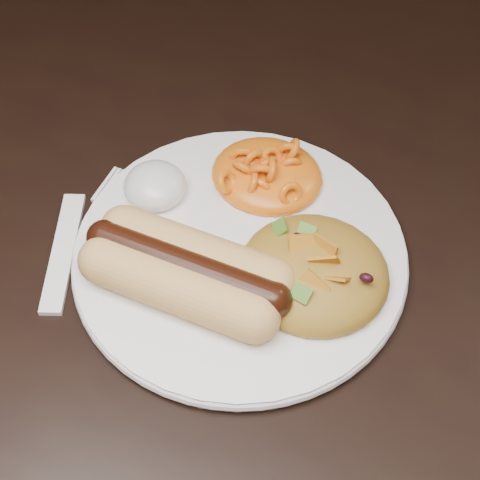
% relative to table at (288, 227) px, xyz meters
% --- Properties ---
extents(table, '(1.60, 0.90, 0.75)m').
position_rel_table_xyz_m(table, '(0.00, 0.00, 0.00)').
color(table, black).
rests_on(table, floor).
extents(plate, '(0.26, 0.26, 0.01)m').
position_rel_table_xyz_m(plate, '(0.00, -0.11, 0.10)').
color(plate, white).
rests_on(plate, table).
extents(hotdog, '(0.12, 0.06, 0.03)m').
position_rel_table_xyz_m(hotdog, '(-0.02, -0.15, 0.12)').
color(hotdog, '#EDC06E').
rests_on(hotdog, plate).
extents(mac_and_cheese, '(0.09, 0.08, 0.03)m').
position_rel_table_xyz_m(mac_and_cheese, '(-0.01, -0.04, 0.12)').
color(mac_and_cheese, orange).
rests_on(mac_and_cheese, plate).
extents(sour_cream, '(0.05, 0.05, 0.03)m').
position_rel_table_xyz_m(sour_cream, '(-0.07, -0.09, 0.12)').
color(sour_cream, white).
rests_on(sour_cream, plate).
extents(taco_salad, '(0.10, 0.09, 0.04)m').
position_rel_table_xyz_m(taco_salad, '(0.06, -0.11, 0.12)').
color(taco_salad, '#CE420D').
rests_on(taco_salad, plate).
extents(fork, '(0.07, 0.14, 0.00)m').
position_rel_table_xyz_m(fork, '(-0.11, -0.15, 0.09)').
color(fork, white).
rests_on(fork, table).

